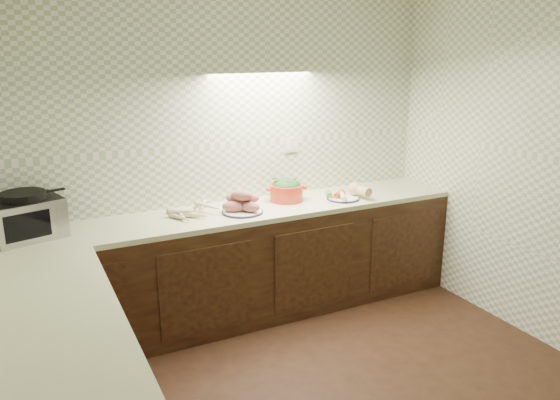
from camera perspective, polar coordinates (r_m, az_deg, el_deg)
name	(u,v)px	position (r m, az deg, el deg)	size (l,w,h in m)	color
room	(360,150)	(2.82, 8.33, 5.23)	(3.60, 3.60, 2.60)	black
counter	(199,327)	(3.52, -8.51, -13.00)	(3.60, 3.60, 0.90)	black
toaster_oven	(26,217)	(3.99, -25.03, -1.58)	(0.52, 0.45, 0.31)	black
parsnip_pile	(193,211)	(4.19, -9.08, -1.09)	(0.30, 0.29, 0.08)	beige
sweet_potato_plate	(242,204)	(4.19, -3.99, -0.42)	(0.33, 0.32, 0.18)	#151938
onion_bowl	(237,201)	(4.36, -4.50, -0.08)	(0.15, 0.15, 0.12)	black
dutch_oven	(286,190)	(4.49, 0.68, 1.07)	(0.34, 0.32, 0.19)	red
veg_plate	(348,193)	(4.61, 7.13, 0.76)	(0.33, 0.28, 0.13)	#151938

